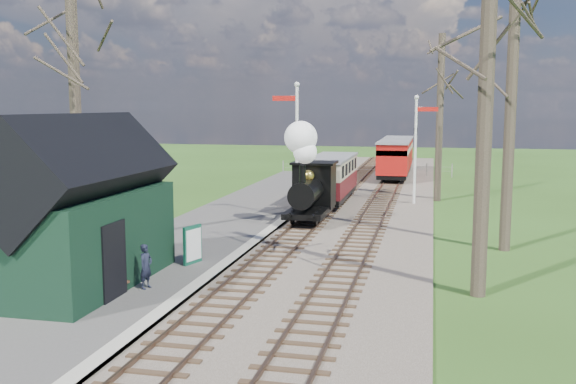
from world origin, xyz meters
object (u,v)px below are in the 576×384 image
Objects in this scene: semaphore_near at (295,141)px; sign_board at (193,245)px; locomotive at (309,179)px; semaphore_far at (417,141)px; red_carriage_b at (398,154)px; bench at (100,280)px; coach at (331,177)px; station_shed at (80,212)px; red_carriage_a at (394,159)px; person at (146,266)px.

semaphore_near reaches higher than sign_board.
semaphore_far is at bearing 56.72° from locomotive.
red_carriage_b is (-1.77, 15.99, -1.81)m from semaphore_far.
sign_board is (-1.39, -9.06, -2.81)m from semaphore_near.
red_carriage_b is 3.43× the size of bench.
semaphore_near is at bearing -98.71° from red_carriage_b.
semaphore_far reaches higher than coach.
semaphore_far is (8.67, 18.00, 1.08)m from station_shed.
coach is at bearing -98.89° from red_carriage_b.
semaphore_near is at bearing -98.14° from coach.
semaphore_near is at bearing -101.55° from red_carriage_a.
bench is (0.98, -0.82, -1.67)m from station_shed.
semaphore_far is 1.09× the size of red_carriage_b.
person is (-0.23, -2.92, 0.01)m from sign_board.
locomotive reaches higher than red_carriage_b.
sign_board is 2.93m from person.
locomotive is 22.83m from red_carriage_b.
person is at bearing 42.31° from bench.
red_carriage_a reaches higher than person.
semaphore_far reaches higher than red_carriage_b.
semaphore_near is at bearing 5.75° from person.
semaphore_near is 12.41m from person.
semaphore_far is (5.14, 6.00, -0.27)m from semaphore_near.
person reaches higher than sign_board.
station_shed is 1.10× the size of semaphore_far.
semaphore_near reaches higher than red_carriage_b.
red_carriage_a is 26.00m from sign_board.
station_shed is at bearing 104.18° from person.
red_carriage_a and red_carriage_b have the same top height.
person is at bearing -97.83° from coach.
locomotive is 11.61m from person.
semaphore_far is at bearing -80.41° from red_carriage_a.
station_shed is 34.70m from red_carriage_b.
station_shed is 2.10m from bench.
person is at bearing -94.46° from sign_board.
semaphore_far reaches higher than locomotive.
red_carriage_b is (2.61, 22.67, -0.48)m from locomotive.
station_shed is 4.11× the size of bench.
person is at bearing 0.73° from station_shed.
locomotive is at bearing 69.27° from station_shed.
bench is at bearing -100.33° from coach.
semaphore_near is 0.89× the size of coach.
bench is 1.28m from person.
coach is at bearing 79.67° from bench.
station_shed is 1.20× the size of red_carriage_b.
station_shed is at bearing 139.89° from bench.
semaphore_far reaches higher than sign_board.
semaphore_near reaches higher than station_shed.
sign_board is at bearing -104.39° from locomotive.
red_carriage_a reaches higher than bench.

